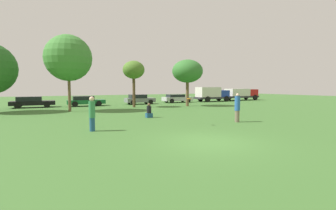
{
  "coord_description": "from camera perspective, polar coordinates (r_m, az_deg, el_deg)",
  "views": [
    {
      "loc": [
        -6.36,
        -8.15,
        2.33
      ],
      "look_at": [
        0.73,
        4.98,
        1.21
      ],
      "focal_mm": 26.19,
      "sensor_mm": 36.0,
      "label": 1
    }
  ],
  "objects": [
    {
      "name": "tree_3",
      "position": [
        29.57,
        4.56,
        7.8
      ],
      "size": [
        3.66,
        3.66,
        5.56
      ],
      "color": "brown",
      "rests_on": "ground"
    },
    {
      "name": "delivery_truck_blue",
      "position": [
        39.38,
        10.14,
        2.61
      ],
      "size": [
        5.85,
        2.49,
        2.26
      ],
      "rotation": [
        0.0,
        0.0,
        -0.04
      ],
      "color": "#2D2D33",
      "rests_on": "ground"
    },
    {
      "name": "tree_1",
      "position": [
        25.02,
        -22.18,
        10.08
      ],
      "size": [
        4.3,
        4.3,
        7.16
      ],
      "color": "brown",
      "rests_on": "ground"
    },
    {
      "name": "parked_car_silver",
      "position": [
        36.19,
        2.11,
        1.61
      ],
      "size": [
        4.47,
        2.1,
        1.2
      ],
      "rotation": [
        0.0,
        0.0,
        -0.04
      ],
      "color": "#B2B2B7",
      "rests_on": "ground"
    },
    {
      "name": "ground_plane",
      "position": [
        10.6,
        9.47,
        -8.48
      ],
      "size": [
        120.0,
        120.0,
        0.0
      ],
      "primitive_type": "plane",
      "color": "#3D6B2D"
    },
    {
      "name": "parked_car_black",
      "position": [
        31.35,
        -29.13,
        0.67
      ],
      "size": [
        4.6,
        2.13,
        1.23
      ],
      "rotation": [
        0.0,
        0.0,
        -0.04
      ],
      "color": "black",
      "rests_on": "ground"
    },
    {
      "name": "tree_2",
      "position": [
        28.11,
        -7.99,
        7.98
      ],
      "size": [
        2.45,
        2.45,
        5.25
      ],
      "color": "brown",
      "rests_on": "ground"
    },
    {
      "name": "person_thrower",
      "position": [
        13.4,
        -17.27,
        -1.87
      ],
      "size": [
        0.33,
        0.33,
        1.82
      ],
      "rotation": [
        0.0,
        0.0,
        -0.13
      ],
      "color": "navy",
      "rests_on": "ground"
    },
    {
      "name": "delivery_truck_red",
      "position": [
        44.37,
        16.67,
        2.59
      ],
      "size": [
        6.33,
        2.65,
        1.97
      ],
      "rotation": [
        0.0,
        0.0,
        -0.04
      ],
      "color": "#2D2D33",
      "rests_on": "ground"
    },
    {
      "name": "parked_car_green",
      "position": [
        31.13,
        -18.69,
        0.94
      ],
      "size": [
        4.41,
        2.04,
        1.21
      ],
      "rotation": [
        0.0,
        0.0,
        -0.04
      ],
      "color": "#196633",
      "rests_on": "ground"
    },
    {
      "name": "bystander_sitting",
      "position": [
        18.57,
        -4.44,
        -1.56
      ],
      "size": [
        0.46,
        0.39,
        1.09
      ],
      "color": "navy",
      "rests_on": "ground"
    },
    {
      "name": "frisbee",
      "position": [
        14.62,
        5.0,
        1.45
      ],
      "size": [
        0.26,
        0.26,
        0.07
      ],
      "color": "orange"
    },
    {
      "name": "parked_car_grey",
      "position": [
        33.02,
        -6.7,
        1.38
      ],
      "size": [
        3.97,
        2.08,
        1.3
      ],
      "rotation": [
        0.0,
        0.0,
        -0.04
      ],
      "color": "slate",
      "rests_on": "ground"
    },
    {
      "name": "person_catcher",
      "position": [
        16.73,
        15.82,
        -0.59
      ],
      "size": [
        0.35,
        0.35,
        1.9
      ],
      "rotation": [
        0.0,
        0.0,
        3.02
      ],
      "color": "#726651",
      "rests_on": "ground"
    }
  ]
}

